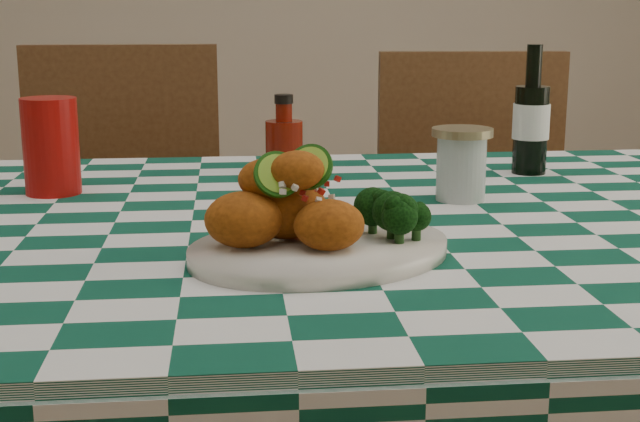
{
  "coord_description": "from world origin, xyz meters",
  "views": [
    {
      "loc": [
        -0.15,
        -1.18,
        1.07
      ],
      "look_at": [
        -0.05,
        -0.2,
        0.84
      ],
      "focal_mm": 50.0,
      "sensor_mm": 36.0,
      "label": 1
    }
  ],
  "objects_px": {
    "ketchup_bottle": "(284,134)",
    "beer_bottle": "(532,110)",
    "plate": "(320,250)",
    "red_tumbler": "(51,146)",
    "fried_chicken_pile": "(297,198)",
    "wooden_chair_left": "(119,275)",
    "mason_jar": "(461,164)",
    "wooden_chair_right": "(484,275)"
  },
  "relations": [
    {
      "from": "red_tumbler",
      "to": "mason_jar",
      "type": "bearing_deg",
      "value": -10.18
    },
    {
      "from": "beer_bottle",
      "to": "fried_chicken_pile",
      "type": "bearing_deg",
      "value": -131.95
    },
    {
      "from": "beer_bottle",
      "to": "wooden_chair_left",
      "type": "bearing_deg",
      "value": 150.01
    },
    {
      "from": "wooden_chair_left",
      "to": "wooden_chair_right",
      "type": "height_order",
      "value": "wooden_chair_left"
    },
    {
      "from": "ketchup_bottle",
      "to": "mason_jar",
      "type": "distance_m",
      "value": 0.35
    },
    {
      "from": "fried_chicken_pile",
      "to": "beer_bottle",
      "type": "bearing_deg",
      "value": 48.05
    },
    {
      "from": "plate",
      "to": "wooden_chair_left",
      "type": "xyz_separation_m",
      "value": [
        -0.35,
        0.93,
        -0.3
      ]
    },
    {
      "from": "fried_chicken_pile",
      "to": "wooden_chair_left",
      "type": "height_order",
      "value": "wooden_chair_left"
    },
    {
      "from": "plate",
      "to": "red_tumbler",
      "type": "relative_size",
      "value": 2.12
    },
    {
      "from": "ketchup_bottle",
      "to": "wooden_chair_left",
      "type": "height_order",
      "value": "wooden_chair_left"
    },
    {
      "from": "plate",
      "to": "wooden_chair_right",
      "type": "bearing_deg",
      "value": 62.27
    },
    {
      "from": "beer_bottle",
      "to": "wooden_chair_left",
      "type": "relative_size",
      "value": 0.22
    },
    {
      "from": "fried_chicken_pile",
      "to": "red_tumbler",
      "type": "bearing_deg",
      "value": 130.88
    },
    {
      "from": "red_tumbler",
      "to": "beer_bottle",
      "type": "bearing_deg",
      "value": 6.55
    },
    {
      "from": "plate",
      "to": "wooden_chair_right",
      "type": "relative_size",
      "value": 0.32
    },
    {
      "from": "fried_chicken_pile",
      "to": "red_tumbler",
      "type": "xyz_separation_m",
      "value": [
        -0.35,
        0.4,
        0.0
      ]
    },
    {
      "from": "beer_bottle",
      "to": "mason_jar",
      "type": "bearing_deg",
      "value": -130.84
    },
    {
      "from": "fried_chicken_pile",
      "to": "mason_jar",
      "type": "relative_size",
      "value": 1.54
    },
    {
      "from": "wooden_chair_left",
      "to": "beer_bottle",
      "type": "bearing_deg",
      "value": -29.93
    },
    {
      "from": "plate",
      "to": "red_tumbler",
      "type": "bearing_deg",
      "value": 132.97
    },
    {
      "from": "ketchup_bottle",
      "to": "wooden_chair_right",
      "type": "bearing_deg",
      "value": 36.04
    },
    {
      "from": "fried_chicken_pile",
      "to": "ketchup_bottle",
      "type": "height_order",
      "value": "ketchup_bottle"
    },
    {
      "from": "fried_chicken_pile",
      "to": "wooden_chair_left",
      "type": "distance_m",
      "value": 1.05
    },
    {
      "from": "plate",
      "to": "mason_jar",
      "type": "bearing_deg",
      "value": 50.26
    },
    {
      "from": "mason_jar",
      "to": "wooden_chair_right",
      "type": "relative_size",
      "value": 0.11
    },
    {
      "from": "red_tumbler",
      "to": "wooden_chair_right",
      "type": "xyz_separation_m",
      "value": [
        0.83,
        0.47,
        -0.38
      ]
    },
    {
      "from": "wooden_chair_left",
      "to": "red_tumbler",
      "type": "bearing_deg",
      "value": -92.44
    },
    {
      "from": "ketchup_bottle",
      "to": "beer_bottle",
      "type": "height_order",
      "value": "beer_bottle"
    },
    {
      "from": "mason_jar",
      "to": "wooden_chair_right",
      "type": "bearing_deg",
      "value": 69.5
    },
    {
      "from": "beer_bottle",
      "to": "red_tumbler",
      "type": "bearing_deg",
      "value": -173.45
    },
    {
      "from": "fried_chicken_pile",
      "to": "red_tumbler",
      "type": "distance_m",
      "value": 0.53
    },
    {
      "from": "fried_chicken_pile",
      "to": "wooden_chair_right",
      "type": "relative_size",
      "value": 0.17
    },
    {
      "from": "red_tumbler",
      "to": "ketchup_bottle",
      "type": "height_order",
      "value": "red_tumbler"
    },
    {
      "from": "ketchup_bottle",
      "to": "wooden_chair_left",
      "type": "xyz_separation_m",
      "value": [
        -0.34,
        0.4,
        -0.36
      ]
    },
    {
      "from": "mason_jar",
      "to": "wooden_chair_left",
      "type": "xyz_separation_m",
      "value": [
        -0.59,
        0.64,
        -0.35
      ]
    },
    {
      "from": "wooden_chair_left",
      "to": "fried_chicken_pile",
      "type": "bearing_deg",
      "value": -70.8
    },
    {
      "from": "red_tumbler",
      "to": "ketchup_bottle",
      "type": "bearing_deg",
      "value": 20.1
    },
    {
      "from": "plate",
      "to": "wooden_chair_left",
      "type": "height_order",
      "value": "wooden_chair_left"
    },
    {
      "from": "wooden_chair_right",
      "to": "plate",
      "type": "bearing_deg",
      "value": -114.04
    },
    {
      "from": "beer_bottle",
      "to": "wooden_chair_right",
      "type": "height_order",
      "value": "beer_bottle"
    },
    {
      "from": "plate",
      "to": "wooden_chair_right",
      "type": "xyz_separation_m",
      "value": [
        0.46,
        0.87,
        -0.31
      ]
    },
    {
      "from": "red_tumbler",
      "to": "mason_jar",
      "type": "distance_m",
      "value": 0.62
    }
  ]
}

